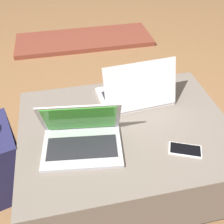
{
  "coord_description": "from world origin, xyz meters",
  "views": [
    {
      "loc": [
        -0.25,
        -0.86,
        1.28
      ],
      "look_at": [
        -0.06,
        0.03,
        0.48
      ],
      "focal_mm": 42.0,
      "sensor_mm": 36.0,
      "label": 1
    }
  ],
  "objects": [
    {
      "name": "cell_phone",
      "position": [
        0.22,
        -0.2,
        0.4
      ],
      "size": [
        0.16,
        0.12,
        0.01
      ],
      "rotation": [
        0.0,
        0.0,
        4.31
      ],
      "color": "white",
      "rests_on": "ottoman"
    },
    {
      "name": "ground_plane",
      "position": [
        0.0,
        0.0,
        0.0
      ],
      "size": [
        14.0,
        14.0,
        0.0
      ],
      "primitive_type": "plane",
      "color": "olive"
    },
    {
      "name": "laptop_far",
      "position": [
        0.1,
        0.18,
        0.45
      ],
      "size": [
        0.39,
        0.27,
        0.24
      ],
      "rotation": [
        0.0,
        0.0,
        3.22
      ],
      "color": "silver",
      "rests_on": "ottoman"
    },
    {
      "name": "laptop_near",
      "position": [
        -0.22,
        -0.07,
        0.44
      ],
      "size": [
        0.37,
        0.28,
        0.23
      ],
      "rotation": [
        0.0,
        0.0,
        -0.13
      ],
      "color": "#B7B7BC",
      "rests_on": "ottoman"
    },
    {
      "name": "ottoman",
      "position": [
        0.0,
        0.0,
        0.2
      ],
      "size": [
        1.01,
        0.75,
        0.4
      ],
      "color": "#3D3832",
      "rests_on": "ground_plane"
    },
    {
      "name": "backpack",
      "position": [
        -0.64,
        0.09,
        0.19
      ],
      "size": [
        0.3,
        0.34,
        0.47
      ],
      "rotation": [
        0.0,
        0.0,
        -1.32
      ],
      "color": "#23234C",
      "rests_on": "ground_plane"
    },
    {
      "name": "fireplace_hearth",
      "position": [
        0.0,
        1.72,
        0.02
      ],
      "size": [
        1.4,
        0.5,
        0.04
      ],
      "color": "brown",
      "rests_on": "ground_plane"
    }
  ]
}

